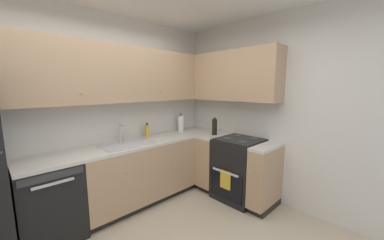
{
  "coord_description": "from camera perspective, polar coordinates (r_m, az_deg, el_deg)",
  "views": [
    {
      "loc": [
        -1.08,
        -1.41,
        1.67
      ],
      "look_at": [
        0.97,
        0.71,
        1.22
      ],
      "focal_mm": 20.24,
      "sensor_mm": 36.0,
      "label": 1
    }
  ],
  "objects": [
    {
      "name": "wall_right",
      "position": [
        3.31,
        20.46,
        2.16
      ],
      "size": [
        0.05,
        3.22,
        2.65
      ],
      "primitive_type": "cube",
      "color": "silver",
      "rests_on": "ground_plane"
    },
    {
      "name": "oil_bottle",
      "position": [
        3.51,
        5.96,
        -1.8
      ],
      "size": [
        0.08,
        0.08,
        0.28
      ],
      "color": "black",
      "rests_on": "countertop_right"
    },
    {
      "name": "paper_towel_roll",
      "position": [
        3.8,
        -2.96,
        -0.92
      ],
      "size": [
        0.11,
        0.11,
        0.32
      ],
      "color": "white",
      "rests_on": "countertop_back"
    },
    {
      "name": "upper_cabinets_back",
      "position": [
        3.13,
        -18.41,
        11.26
      ],
      "size": [
        2.52,
        0.34,
        0.74
      ],
      "color": "tan"
    },
    {
      "name": "sink",
      "position": [
        3.07,
        -16.36,
        -6.92
      ],
      "size": [
        0.7,
        0.4,
        0.1
      ],
      "color": "#B7B7BC",
      "rests_on": "countertop_back"
    },
    {
      "name": "soap_bottle",
      "position": [
        3.43,
        -11.74,
        -2.76
      ],
      "size": [
        0.07,
        0.07,
        0.22
      ],
      "color": "gold",
      "rests_on": "countertop_back"
    },
    {
      "name": "dishwasher",
      "position": [
        2.97,
        -33.44,
        -17.47
      ],
      "size": [
        0.6,
        0.63,
        0.87
      ],
      "color": "black",
      "rests_on": "ground_plane"
    },
    {
      "name": "countertop_right",
      "position": [
        3.32,
        11.0,
        -5.17
      ],
      "size": [
        0.6,
        1.18,
        0.03
      ],
      "color": "beige",
      "rests_on": "lower_cabinets_right"
    },
    {
      "name": "faucet",
      "position": [
        3.22,
        -18.19,
        -2.86
      ],
      "size": [
        0.07,
        0.16,
        0.25
      ],
      "color": "silver",
      "rests_on": "countertop_back"
    },
    {
      "name": "wall_back",
      "position": [
        3.2,
        -24.1,
        1.73
      ],
      "size": [
        3.84,
        0.05,
        2.65
      ],
      "primitive_type": "cube",
      "color": "silver",
      "rests_on": "ground_plane"
    },
    {
      "name": "countertop_back",
      "position": [
        3.17,
        -13.86,
        -5.9
      ],
      "size": [
        2.84,
        0.6,
        0.03
      ],
      "primitive_type": "cube",
      "color": "beige",
      "rests_on": "lower_cabinets_back"
    },
    {
      "name": "lower_cabinets_right",
      "position": [
        3.45,
        10.81,
        -12.4
      ],
      "size": [
        0.62,
        1.18,
        0.87
      ],
      "color": "tan",
      "rests_on": "ground_plane"
    },
    {
      "name": "oven_range",
      "position": [
        3.41,
        12.29,
        -12.34
      ],
      "size": [
        0.68,
        0.62,
        1.05
      ],
      "color": "black",
      "rests_on": "ground_plane"
    },
    {
      "name": "upper_cabinets_right",
      "position": [
        3.5,
        9.05,
        11.28
      ],
      "size": [
        0.32,
        1.73,
        0.74
      ],
      "color": "tan"
    },
    {
      "name": "lower_cabinets_back",
      "position": [
        3.32,
        -13.56,
        -13.39
      ],
      "size": [
        1.64,
        0.62,
        0.87
      ],
      "color": "tan",
      "rests_on": "ground_plane"
    }
  ]
}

